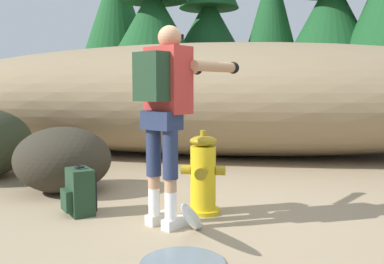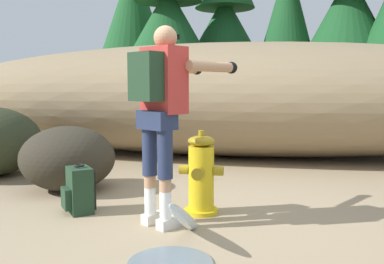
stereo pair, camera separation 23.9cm
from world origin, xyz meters
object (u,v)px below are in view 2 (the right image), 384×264
at_px(utility_worker, 163,100).
at_px(boulder_large, 68,158).
at_px(fire_hydrant, 201,175).
at_px(spare_backpack, 79,190).

relative_size(utility_worker, boulder_large, 1.56).
distance_m(fire_hydrant, utility_worker, 0.87).
bearing_deg(boulder_large, fire_hydrant, -19.32).
distance_m(spare_backpack, boulder_large, 0.98).
height_order(fire_hydrant, boulder_large, fire_hydrant).
distance_m(fire_hydrant, spare_backpack, 1.19).
bearing_deg(spare_backpack, fire_hydrant, 150.91).
bearing_deg(utility_worker, spare_backpack, 111.01).
bearing_deg(fire_hydrant, boulder_large, 160.68).
bearing_deg(spare_backpack, utility_worker, 128.74).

